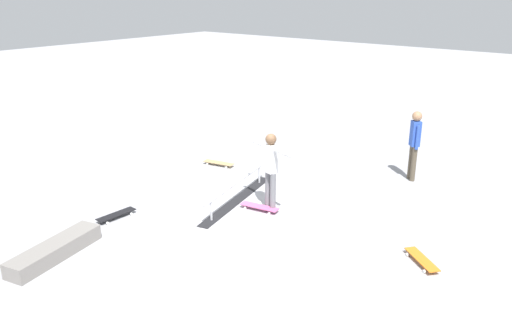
# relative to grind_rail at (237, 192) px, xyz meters

# --- Properties ---
(ground_plane) EXTENTS (60.00, 60.00, 0.00)m
(ground_plane) POSITION_rel_grind_rail_xyz_m (0.34, 0.15, -0.18)
(ground_plane) COLOR #9E9EA3
(grind_rail) EXTENTS (2.85, 0.90, 0.42)m
(grind_rail) POSITION_rel_grind_rail_xyz_m (0.00, 0.00, 0.00)
(grind_rail) COLOR black
(grind_rail) RESTS_ON ground_plane
(skate_ledge) EXTENTS (1.77, 0.79, 0.26)m
(skate_ledge) POSITION_rel_grind_rail_xyz_m (3.69, -0.79, -0.05)
(skate_ledge) COLOR gray
(skate_ledge) RESTS_ON ground_plane
(skater_main) EXTENTS (0.41, 1.25, 1.59)m
(skater_main) POSITION_rel_grind_rail_xyz_m (-0.05, 0.83, 0.74)
(skater_main) COLOR slate
(skater_main) RESTS_ON ground_plane
(skateboard_main) EXTENTS (0.36, 0.82, 0.09)m
(skateboard_main) POSITION_rel_grind_rail_xyz_m (0.10, 0.67, -0.11)
(skateboard_main) COLOR #E05993
(skateboard_main) RESTS_ON ground_plane
(bystander_blue_shirt) EXTENTS (0.32, 0.30, 1.62)m
(bystander_blue_shirt) POSITION_rel_grind_rail_xyz_m (-3.45, 2.35, 0.73)
(bystander_blue_shirt) COLOR brown
(bystander_blue_shirt) RESTS_ON ground_plane
(loose_skateboard_black) EXTENTS (0.81, 0.28, 0.09)m
(loose_skateboard_black) POSITION_rel_grind_rail_xyz_m (2.13, -1.26, -0.11)
(loose_skateboard_black) COLOR black
(loose_skateboard_black) RESTS_ON ground_plane
(loose_skateboard_natural) EXTENTS (0.38, 0.82, 0.09)m
(loose_skateboard_natural) POSITION_rel_grind_rail_xyz_m (-1.35, -1.78, -0.11)
(loose_skateboard_natural) COLOR tan
(loose_skateboard_natural) RESTS_ON ground_plane
(loose_skateboard_orange) EXTENTS (0.65, 0.75, 0.09)m
(loose_skateboard_orange) POSITION_rel_grind_rail_xyz_m (0.08, 4.01, -0.11)
(loose_skateboard_orange) COLOR orange
(loose_skateboard_orange) RESTS_ON ground_plane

